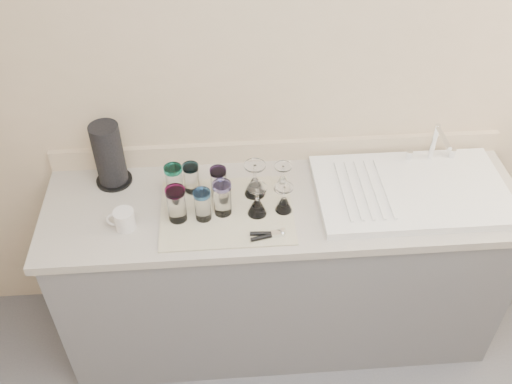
{
  "coord_description": "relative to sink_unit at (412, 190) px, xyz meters",
  "views": [
    {
      "loc": [
        -0.26,
        -0.58,
        2.55
      ],
      "look_at": [
        -0.13,
        1.15,
        1.0
      ],
      "focal_mm": 40.0,
      "sensor_mm": 36.0,
      "label": 1
    }
  ],
  "objects": [
    {
      "name": "sink_unit",
      "position": [
        0.0,
        0.0,
        0.0
      ],
      "size": [
        0.82,
        0.5,
        0.22
      ],
      "color": "white",
      "rests_on": "counter_unit"
    },
    {
      "name": "dish_towel",
      "position": [
        -0.8,
        -0.06,
        -0.02
      ],
      "size": [
        0.55,
        0.42,
        0.01
      ],
      "primitive_type": "cube",
      "color": "beige",
      "rests_on": "counter_unit"
    },
    {
      "name": "tumbler_magenta",
      "position": [
        -1.0,
        -0.09,
        0.07
      ],
      "size": [
        0.08,
        0.08,
        0.16
      ],
      "color": "white",
      "rests_on": "dish_towel"
    },
    {
      "name": "goblet_front_left",
      "position": [
        -0.68,
        -0.08,
        0.04
      ],
      "size": [
        0.08,
        0.08,
        0.14
      ],
      "color": "white",
      "rests_on": "dish_towel"
    },
    {
      "name": "goblet_front_right",
      "position": [
        -0.57,
        -0.07,
        0.03
      ],
      "size": [
        0.07,
        0.07,
        0.13
      ],
      "color": "white",
      "rests_on": "dish_towel"
    },
    {
      "name": "room_envelope",
      "position": [
        -0.55,
        -1.2,
        0.64
      ],
      "size": [
        3.54,
        3.5,
        2.52
      ],
      "color": "#57575D",
      "rests_on": "ground"
    },
    {
      "name": "counter_unit",
      "position": [
        -0.55,
        -0.0,
        -0.47
      ],
      "size": [
        2.06,
        0.62,
        0.9
      ],
      "color": "slate",
      "rests_on": "ground"
    },
    {
      "name": "tumbler_lavender",
      "position": [
        -0.82,
        -0.06,
        0.07
      ],
      "size": [
        0.08,
        0.08,
        0.15
      ],
      "color": "white",
      "rests_on": "dish_towel"
    },
    {
      "name": "goblet_back_left",
      "position": [
        -0.68,
        0.04,
        0.04
      ],
      "size": [
        0.09,
        0.09,
        0.16
      ],
      "color": "white",
      "rests_on": "dish_towel"
    },
    {
      "name": "paper_towel_roll",
      "position": [
        -1.29,
        0.18,
        0.13
      ],
      "size": [
        0.16,
        0.16,
        0.3
      ],
      "color": "black",
      "rests_on": "counter_unit"
    },
    {
      "name": "white_mug",
      "position": [
        -1.22,
        -0.12,
        0.02
      ],
      "size": [
        0.12,
        0.09,
        0.09
      ],
      "color": "silver",
      "rests_on": "counter_unit"
    },
    {
      "name": "tumbler_teal",
      "position": [
        -1.02,
        0.06,
        0.07
      ],
      "size": [
        0.08,
        0.08,
        0.15
      ],
      "color": "white",
      "rests_on": "dish_towel"
    },
    {
      "name": "goblet_back_right",
      "position": [
        -0.56,
        0.06,
        0.03
      ],
      "size": [
        0.07,
        0.07,
        0.13
      ],
      "color": "white",
      "rests_on": "dish_towel"
    },
    {
      "name": "can_opener",
      "position": [
        -0.65,
        -0.22,
        -0.0
      ],
      "size": [
        0.14,
        0.05,
        0.02
      ],
      "color": "silver",
      "rests_on": "dish_towel"
    },
    {
      "name": "tumbler_blue",
      "position": [
        -0.9,
        -0.09,
        0.06
      ],
      "size": [
        0.07,
        0.07,
        0.14
      ],
      "color": "white",
      "rests_on": "dish_towel"
    },
    {
      "name": "tumbler_purple",
      "position": [
        -0.83,
        0.04,
        0.06
      ],
      "size": [
        0.07,
        0.07,
        0.14
      ],
      "color": "white",
      "rests_on": "dish_towel"
    },
    {
      "name": "tumbler_cyan",
      "position": [
        -0.95,
        0.08,
        0.06
      ],
      "size": [
        0.07,
        0.07,
        0.14
      ],
      "color": "white",
      "rests_on": "dish_towel"
    }
  ]
}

